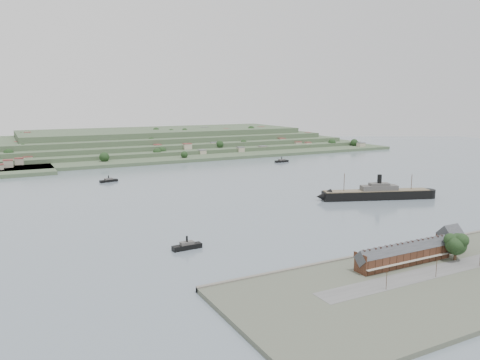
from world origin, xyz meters
name	(u,v)px	position (x,y,z in m)	size (l,w,h in m)	color
ground	(253,200)	(0.00, 0.00, 0.00)	(1400.00, 1400.00, 0.00)	slate
near_shore	(450,275)	(0.00, -186.75, 1.01)	(220.00, 80.00, 2.60)	#4C5142
terrace_row	(404,254)	(-10.00, -168.02, 6.84)	(55.60, 9.80, 11.07)	#3F2316
gabled_building	(450,239)	(27.50, -164.00, 8.19)	(10.40, 10.18, 14.09)	#3F2316
far_peninsula	(147,143)	(27.91, 393.10, 11.88)	(760.00, 309.00, 30.00)	#3D5035
steamship	(374,194)	(88.24, -43.35, 4.47)	(97.04, 44.09, 24.21)	black
tugboat	(187,246)	(-92.62, -92.86, 1.81)	(16.74, 5.32, 7.44)	black
ferry_west	(109,180)	(-85.76, 136.55, 1.58)	(18.11, 8.34, 6.56)	black
ferry_east	(282,161)	(141.95, 179.19, 1.66)	(18.48, 5.39, 6.90)	black
fig_tree	(457,243)	(17.08, -176.29, 10.72)	(12.79, 11.08, 14.28)	#44301F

